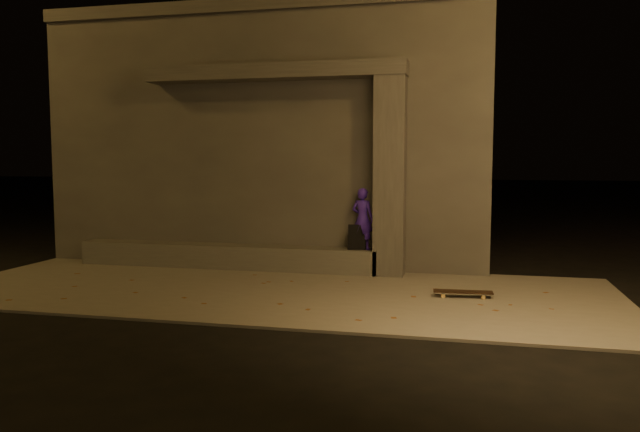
% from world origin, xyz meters
% --- Properties ---
extents(ground, '(120.00, 120.00, 0.00)m').
position_xyz_m(ground, '(0.00, 0.00, 0.00)').
color(ground, black).
rests_on(ground, ground).
extents(sidewalk, '(11.00, 4.40, 0.04)m').
position_xyz_m(sidewalk, '(0.00, 2.00, 0.02)').
color(sidewalk, slate).
rests_on(sidewalk, ground).
extents(building, '(9.00, 5.10, 5.22)m').
position_xyz_m(building, '(-1.00, 6.49, 2.61)').
color(building, '#3D3A38').
rests_on(building, ground).
extents(ledge, '(6.00, 0.55, 0.45)m').
position_xyz_m(ledge, '(-1.50, 3.75, 0.27)').
color(ledge, '#4E4B47').
rests_on(ledge, sidewalk).
extents(column, '(0.55, 0.55, 3.60)m').
position_xyz_m(column, '(1.70, 3.75, 1.84)').
color(column, '#3D3A38').
rests_on(column, sidewalk).
extents(canopy, '(5.00, 0.70, 0.28)m').
position_xyz_m(canopy, '(-0.50, 3.80, 3.78)').
color(canopy, '#3D3A38').
rests_on(canopy, column).
extents(skateboarder, '(0.47, 0.37, 1.14)m').
position_xyz_m(skateboarder, '(1.20, 3.75, 1.06)').
color(skateboarder, '#311799').
rests_on(skateboarder, ledge).
extents(backpack, '(0.35, 0.24, 0.47)m').
position_xyz_m(backpack, '(1.10, 3.75, 0.65)').
color(backpack, black).
rests_on(backpack, ledge).
extents(skateboard, '(0.91, 0.28, 0.10)m').
position_xyz_m(skateboard, '(3.04, 2.09, 0.12)').
color(skateboard, black).
rests_on(skateboard, sidewalk).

